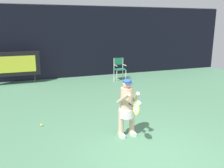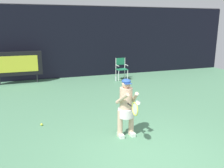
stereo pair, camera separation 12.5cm
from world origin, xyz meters
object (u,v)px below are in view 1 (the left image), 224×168
water_bottle (114,79)px  tennis_player (127,105)px  umpire_chair (119,67)px  tennis_racket (136,108)px  tennis_ball_loose (42,125)px  scoreboard (15,64)px

water_bottle → tennis_player: (-1.78, -5.69, 0.67)m
umpire_chair → tennis_racket: 6.81m
umpire_chair → tennis_racket: size_ratio=1.79×
tennis_player → tennis_ball_loose: bearing=146.4°
umpire_chair → tennis_racket: bearing=-108.5°
umpire_chair → tennis_ball_loose: 6.22m
scoreboard → tennis_racket: (2.70, -7.19, -0.05)m
tennis_ball_loose → scoreboard: bearing=97.8°
umpire_chair → tennis_player: size_ratio=0.74×
scoreboard → tennis_player: 7.20m
scoreboard → tennis_racket: bearing=-69.4°
water_bottle → tennis_racket: tennis_racket is taller
tennis_racket → tennis_player: bearing=80.7°
tennis_racket → tennis_ball_loose: tennis_racket is taller
scoreboard → tennis_ball_loose: scoreboard is taller
umpire_chair → water_bottle: umpire_chair is taller
scoreboard → water_bottle: bearing=-12.2°
scoreboard → tennis_player: size_ratio=1.50×
umpire_chair → water_bottle: (-0.37, -0.24, -0.50)m
tennis_racket → scoreboard: bearing=102.6°
umpire_chair → tennis_player: (-2.15, -5.93, 0.18)m
water_bottle → tennis_player: tennis_player is taller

